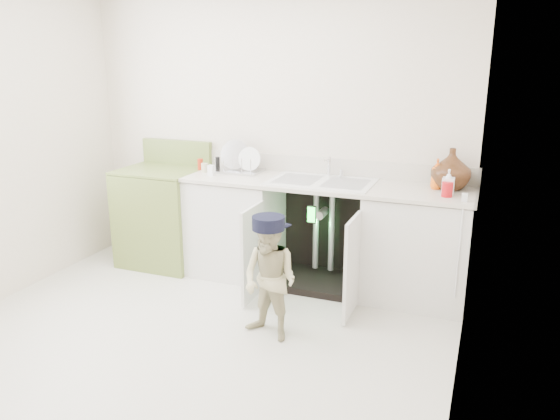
% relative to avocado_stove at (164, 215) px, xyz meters
% --- Properties ---
extents(ground, '(3.50, 3.50, 0.00)m').
position_rel_avocado_stove_xyz_m(ground, '(0.97, -1.18, -0.46)').
color(ground, '#BCB6A5').
rests_on(ground, ground).
extents(room_shell, '(6.00, 5.50, 1.26)m').
position_rel_avocado_stove_xyz_m(room_shell, '(0.97, -1.18, 0.79)').
color(room_shell, silver).
rests_on(room_shell, ground).
extents(counter_run, '(2.44, 1.02, 1.22)m').
position_rel_avocado_stove_xyz_m(counter_run, '(1.55, 0.03, 0.01)').
color(counter_run, white).
rests_on(counter_run, ground).
extents(avocado_stove, '(0.72, 0.65, 1.13)m').
position_rel_avocado_stove_xyz_m(avocado_stove, '(0.00, 0.00, 0.00)').
color(avocado_stove, olive).
rests_on(avocado_stove, ground).
extents(repair_worker, '(0.49, 0.88, 0.87)m').
position_rel_avocado_stove_xyz_m(repair_worker, '(1.48, -0.99, -0.02)').
color(repair_worker, '#C1B68B').
rests_on(repair_worker, ground).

